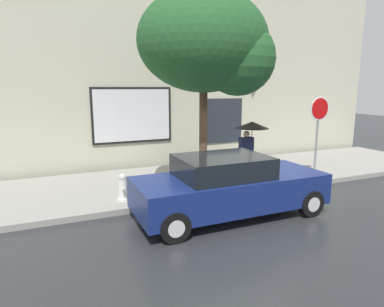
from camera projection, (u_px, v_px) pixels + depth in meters
ground_plane at (236, 213)px, 8.15m from camera, size 60.00×60.00×0.00m
sidewalk at (188, 180)px, 10.83m from camera, size 20.00×4.00×0.15m
building_facade at (161, 75)px, 12.42m from camera, size 20.00×0.67×7.00m
parked_car at (229, 186)px, 7.89m from camera, size 4.56×1.87×1.47m
fire_hydrant at (123, 187)px, 8.60m from camera, size 0.30×0.44×0.71m
pedestrian_with_umbrella at (251, 132)px, 10.69m from camera, size 1.08×1.08×1.81m
street_tree at (211, 45)px, 8.74m from camera, size 3.54×3.01×5.39m
stop_sign at (319, 121)px, 10.62m from camera, size 0.76×0.10×2.60m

